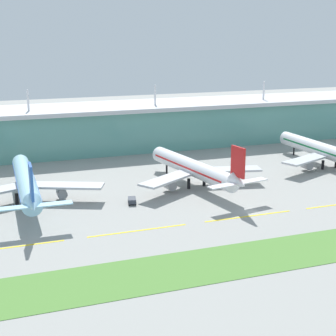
% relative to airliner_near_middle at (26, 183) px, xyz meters
% --- Properties ---
extents(ground_plane, '(600.00, 600.00, 0.00)m').
position_rel_airliner_near_middle_xyz_m(ground_plane, '(63.21, -32.51, -6.45)').
color(ground_plane, gray).
extents(terminal_building, '(288.00, 34.00, 29.50)m').
position_rel_airliner_near_middle_xyz_m(terminal_building, '(63.21, 65.96, 4.00)').
color(terminal_building, '#5B9E93').
rests_on(terminal_building, ground).
extents(airliner_near_middle, '(48.79, 63.03, 18.90)m').
position_rel_airliner_near_middle_xyz_m(airliner_near_middle, '(0.00, 0.00, 0.00)').
color(airliner_near_middle, '#9ED1EA').
rests_on(airliner_near_middle, ground).
extents(airliner_center, '(48.04, 58.36, 18.90)m').
position_rel_airliner_near_middle_xyz_m(airliner_center, '(56.97, -1.77, -0.01)').
color(airliner_center, white).
rests_on(airliner_center, ground).
extents(airliner_far_middle, '(48.79, 67.94, 18.90)m').
position_rel_airliner_near_middle_xyz_m(airliner_far_middle, '(117.04, 4.29, 0.01)').
color(airliner_far_middle, silver).
rests_on(airliner_far_middle, ground).
extents(taxiway_stripe_west, '(28.00, 0.70, 0.04)m').
position_rel_airliner_near_middle_xyz_m(taxiway_stripe_west, '(-7.79, -35.68, -6.43)').
color(taxiway_stripe_west, yellow).
rests_on(taxiway_stripe_west, ground).
extents(taxiway_stripe_mid_west, '(28.00, 0.70, 0.04)m').
position_rel_airliner_near_middle_xyz_m(taxiway_stripe_mid_west, '(26.21, -35.68, -6.43)').
color(taxiway_stripe_mid_west, yellow).
rests_on(taxiway_stripe_mid_west, ground).
extents(taxiway_stripe_centre, '(28.00, 0.70, 0.04)m').
position_rel_airliner_near_middle_xyz_m(taxiway_stripe_centre, '(60.21, -35.68, -6.43)').
color(taxiway_stripe_centre, yellow).
rests_on(taxiway_stripe_centre, ground).
extents(grass_verge, '(300.00, 18.00, 0.10)m').
position_rel_airliner_near_middle_xyz_m(grass_verge, '(63.21, -61.91, -6.40)').
color(grass_verge, '#518438').
rests_on(grass_verge, ground).
extents(pushback_tug, '(3.33, 4.82, 1.85)m').
position_rel_airliner_near_middle_xyz_m(pushback_tug, '(31.09, -12.85, -5.35)').
color(pushback_tug, '#333842').
rests_on(pushback_tug, ground).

